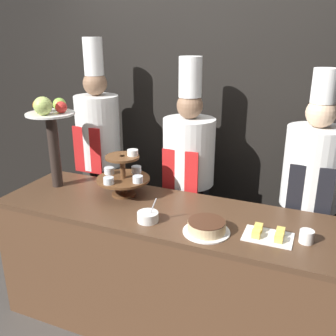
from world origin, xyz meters
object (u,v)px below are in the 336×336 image
Objects in this scene: chef_left at (99,150)px; tiered_stand at (123,174)px; cup_white at (307,237)px; chef_center_left at (188,172)px; cake_round at (207,227)px; chef_center_right at (310,190)px; serving_bowl_near at (148,217)px; cake_square_tray at (268,235)px; fruit_pedestal at (51,124)px.

tiered_stand is at bearing -42.79° from chef_left.
chef_center_left reaches higher than cup_white.
chef_center_left reaches higher than cake_round.
chef_center_left is at bearing 0.00° from chef_left.
chef_left is 1.10× the size of chef_center_right.
cup_white is at bearing -88.34° from chef_center_right.
serving_bowl_near is 0.08× the size of chef_left.
cake_square_tray is at bearing 13.67° from cake_round.
chef_center_left is (0.31, 0.45, -0.09)m from tiered_stand.
cup_white is (1.74, -0.12, -0.43)m from fruit_pedestal.
chef_left reaches higher than cake_square_tray.
cake_round is 0.36m from serving_bowl_near.
chef_center_right is at bearing -0.01° from chef_center_left.
chef_left reaches higher than chef_center_left.
cake_square_tray is 0.67m from chef_center_right.
chef_left is (-1.50, 0.65, 0.13)m from cake_square_tray.
serving_bowl_near is 0.09× the size of chef_center_right.
cake_round is at bearing -124.92° from chef_center_right.
tiered_stand is 0.55m from chef_center_left.
cake_round is 1.68× the size of serving_bowl_near.
cup_white is 0.90m from serving_bowl_near.
tiered_stand is 1.04m from cake_square_tray.
cake_square_tray is 0.96m from chef_center_left.
fruit_pedestal reaches higher than cup_white.
chef_center_right is (0.51, 0.73, 0.02)m from cake_round.
fruit_pedestal is at bearing 164.63° from serving_bowl_near.
cup_white is 0.62m from chef_center_right.
chef_center_right is at bearing 16.16° from fruit_pedestal.
fruit_pedestal is 0.99m from serving_bowl_near.
cup_white is 1.81m from chef_left.
fruit_pedestal is 1.31m from cake_round.
cake_square_tray is (0.33, 0.08, -0.02)m from cake_round.
chef_left is (0.05, 0.50, -0.32)m from fruit_pedestal.
cake_round is (1.22, -0.23, -0.43)m from fruit_pedestal.
serving_bowl_near reaches higher than cup_white.
tiered_stand is at bearing 171.74° from cup_white.
cup_white is at bearing 7.21° from serving_bowl_near.
fruit_pedestal is at bearing 174.57° from cake_square_tray.
cup_white is 0.29× the size of cake_square_tray.
chef_left is 0.80m from chef_center_left.
cup_white is (1.21, -0.18, -0.12)m from tiered_stand.
chef_center_right is (0.88, -0.00, -0.01)m from chef_center_left.
serving_bowl_near is (-0.69, -0.09, 0.01)m from cake_square_tray.
tiered_stand is at bearing 157.73° from cake_round.
cake_round is 0.82m from chef_center_left.
tiered_stand is at bearing 168.83° from cake_square_tray.
chef_center_right reaches higher than tiered_stand.
cup_white is 1.09m from chef_center_left.
chef_left reaches higher than tiered_stand.
fruit_pedestal is 1.62m from cake_square_tray.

